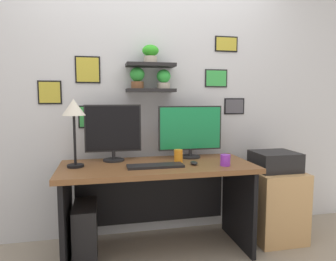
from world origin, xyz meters
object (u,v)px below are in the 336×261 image
object	(u,v)px
keyboard	(155,166)
computer_tower_left	(86,232)
monitor_left	(113,131)
computer_mouse	(194,163)
monitor_right	(190,130)
desk_lamp	(74,113)
drawer_cabinet	(273,204)
water_cup	(178,156)
coffee_mug	(225,160)
printer	(275,161)
desk	(156,188)

from	to	relation	value
keyboard	computer_tower_left	bearing A→B (deg)	169.98
monitor_left	computer_mouse	distance (m)	0.74
monitor_right	desk_lamp	bearing A→B (deg)	-169.62
monitor_left	keyboard	distance (m)	0.51
keyboard	monitor_right	bearing A→B (deg)	40.25
monitor_right	desk_lamp	xyz separation A→B (m)	(-0.99, -0.18, 0.18)
drawer_cabinet	monitor_left	bearing A→B (deg)	173.02
monitor_left	water_cup	size ratio (longest dim) A/B	4.39
monitor_right	computer_mouse	xyz separation A→B (m)	(-0.06, -0.30, -0.23)
coffee_mug	printer	xyz separation A→B (m)	(0.57, 0.21, -0.08)
keyboard	coffee_mug	xyz separation A→B (m)	(0.55, -0.07, 0.04)
monitor_left	keyboard	size ratio (longest dim) A/B	1.10
desk_lamp	printer	distance (m)	1.80
keyboard	printer	bearing A→B (deg)	7.26
computer_mouse	water_cup	xyz separation A→B (m)	(-0.10, 0.11, 0.04)
desk	monitor_right	size ratio (longest dim) A/B	2.69
desk	monitor_left	size ratio (longest dim) A/B	3.24
water_cup	printer	size ratio (longest dim) A/B	0.29
computer_mouse	keyboard	bearing A→B (deg)	-177.18
keyboard	computer_mouse	size ratio (longest dim) A/B	4.89
coffee_mug	computer_tower_left	size ratio (longest dim) A/B	0.20
coffee_mug	drawer_cabinet	size ratio (longest dim) A/B	0.14
keyboard	computer_tower_left	size ratio (longest dim) A/B	0.97
drawer_cabinet	printer	world-z (taller)	printer
monitor_right	computer_mouse	size ratio (longest dim) A/B	6.48
monitor_left	drawer_cabinet	size ratio (longest dim) A/B	0.76
keyboard	water_cup	xyz separation A→B (m)	(0.22, 0.13, 0.05)
monitor_left	drawer_cabinet	world-z (taller)	monitor_left
computer_mouse	drawer_cabinet	xyz separation A→B (m)	(0.81, 0.13, -0.45)
computer_tower_left	desk	bearing A→B (deg)	5.86
monitor_right	printer	bearing A→B (deg)	-13.21
computer_mouse	water_cup	size ratio (longest dim) A/B	0.82
coffee_mug	drawer_cabinet	world-z (taller)	coffee_mug
coffee_mug	water_cup	distance (m)	0.39
desk_lamp	drawer_cabinet	distance (m)	1.94
printer	computer_tower_left	size ratio (longest dim) A/B	0.84
monitor_left	water_cup	xyz separation A→B (m)	(0.53, -0.19, -0.20)
desk_lamp	water_cup	world-z (taller)	desk_lamp
desk_lamp	drawer_cabinet	xyz separation A→B (m)	(1.74, 0.00, -0.86)
computer_mouse	water_cup	distance (m)	0.15
desk_lamp	computer_mouse	bearing A→B (deg)	-7.55
monitor_left	monitor_right	distance (m)	0.69
monitor_right	computer_mouse	world-z (taller)	monitor_right
printer	monitor_right	bearing A→B (deg)	166.79
desk	desk_lamp	bearing A→B (deg)	-178.45
desk	computer_mouse	distance (m)	0.39
monitor_left	keyboard	bearing A→B (deg)	-46.06
coffee_mug	water_cup	bearing A→B (deg)	149.94
desk	monitor_right	world-z (taller)	monitor_right
monitor_right	coffee_mug	world-z (taller)	monitor_right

